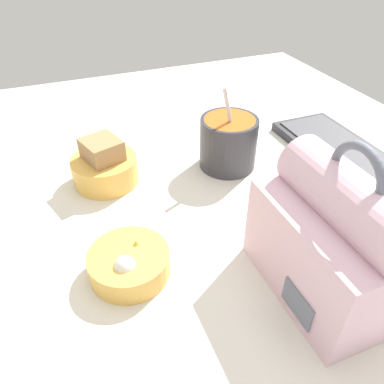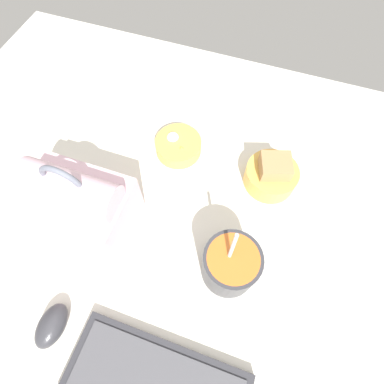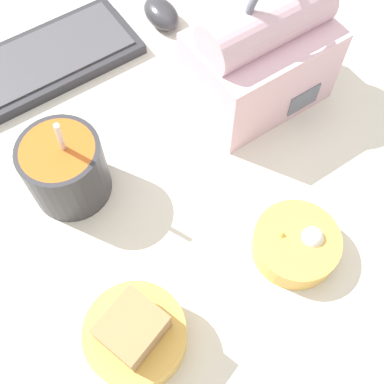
% 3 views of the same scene
% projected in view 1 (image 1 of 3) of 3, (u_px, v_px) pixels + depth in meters
% --- Properties ---
extents(desk_surface, '(1.40, 1.10, 0.02)m').
position_uv_depth(desk_surface, '(230.00, 216.00, 0.62)').
color(desk_surface, silver).
rests_on(desk_surface, ground).
extents(keyboard, '(0.31, 0.14, 0.02)m').
position_uv_depth(keyboard, '(342.00, 153.00, 0.74)').
color(keyboard, '#2D2D33').
rests_on(keyboard, desk_surface).
extents(lunch_bag, '(0.19, 0.14, 0.21)m').
position_uv_depth(lunch_bag, '(335.00, 240.00, 0.45)').
color(lunch_bag, beige).
rests_on(lunch_bag, desk_surface).
extents(soup_cup, '(0.11, 0.11, 0.16)m').
position_uv_depth(soup_cup, '(228.00, 142.00, 0.70)').
color(soup_cup, '#333338').
rests_on(soup_cup, desk_surface).
extents(bento_bowl_sandwich, '(0.12, 0.12, 0.08)m').
position_uv_depth(bento_bowl_sandwich, '(105.00, 166.00, 0.67)').
color(bento_bowl_sandwich, '#EAB24C').
rests_on(bento_bowl_sandwich, desk_surface).
extents(bento_bowl_snacks, '(0.11, 0.11, 0.05)m').
position_uv_depth(bento_bowl_snacks, '(129.00, 262.00, 0.50)').
color(bento_bowl_snacks, '#EAB24C').
rests_on(bento_bowl_snacks, desk_surface).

